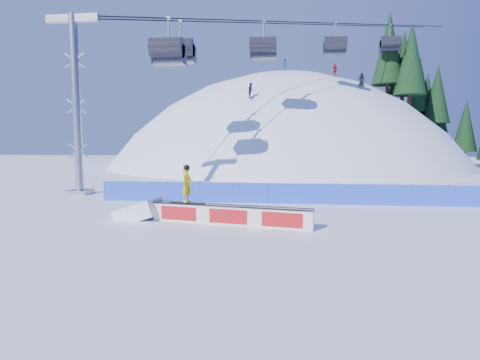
# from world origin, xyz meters

# --- Properties ---
(ground) EXTENTS (160.00, 160.00, 0.00)m
(ground) POSITION_xyz_m (0.00, 0.00, 0.00)
(ground) COLOR white
(ground) RESTS_ON ground
(snow_hill) EXTENTS (64.00, 64.00, 64.00)m
(snow_hill) POSITION_xyz_m (0.00, 42.00, -18.00)
(snow_hill) COLOR white
(snow_hill) RESTS_ON ground
(treeline) EXTENTS (21.74, 13.33, 20.10)m
(treeline) POSITION_xyz_m (23.71, 41.31, 9.55)
(treeline) COLOR #321F14
(treeline) RESTS_ON ground
(safety_fence) EXTENTS (22.05, 0.05, 1.30)m
(safety_fence) POSITION_xyz_m (0.00, 4.50, 0.60)
(safety_fence) COLOR blue
(safety_fence) RESTS_ON ground
(chairlift) EXTENTS (40.80, 41.70, 22.00)m
(chairlift) POSITION_xyz_m (4.74, 27.49, 16.89)
(chairlift) COLOR #959AA2
(chairlift) RESTS_ON ground
(rail_box) EXTENTS (7.17, 1.87, 0.87)m
(rail_box) POSITION_xyz_m (-2.37, -1.37, 0.43)
(rail_box) COLOR white
(rail_box) RESTS_ON ground
(snow_ramp) EXTENTS (2.40, 1.75, 1.36)m
(snow_ramp) POSITION_xyz_m (-6.79, -0.50, 0.00)
(snow_ramp) COLOR white
(snow_ramp) RESTS_ON ground
(snowboarder) EXTENTS (1.66, 0.67, 1.71)m
(snowboarder) POSITION_xyz_m (-4.35, -0.98, 1.71)
(snowboarder) COLOR black
(snowboarder) RESTS_ON rail_box
(distant_skiers) EXTENTS (13.60, 12.47, 6.67)m
(distant_skiers) POSITION_xyz_m (2.31, 30.89, 11.94)
(distant_skiers) COLOR black
(distant_skiers) RESTS_ON ground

